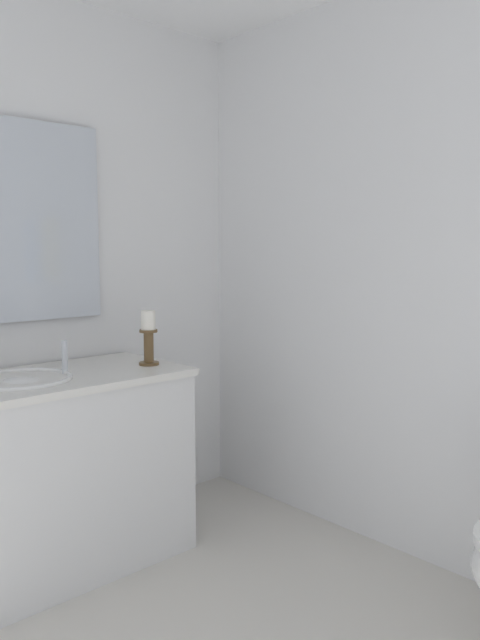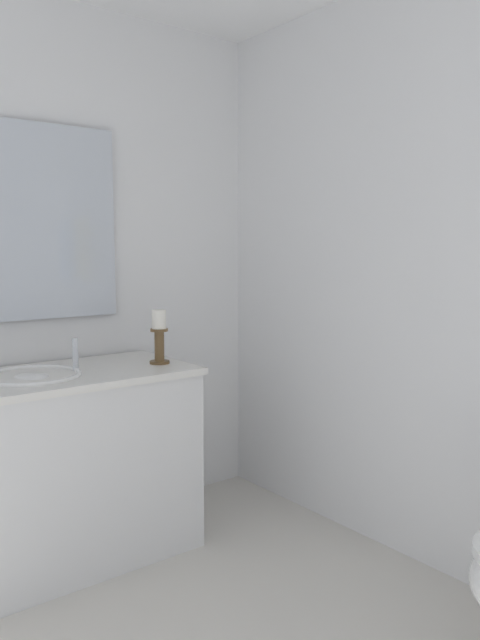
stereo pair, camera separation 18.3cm
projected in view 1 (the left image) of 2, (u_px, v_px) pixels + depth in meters
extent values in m
cube|color=white|center=(446.00, 276.00, 2.49)|extent=(2.81, 0.04, 2.45)
cube|color=white|center=(15.00, 274.00, 2.71)|extent=(0.04, 2.39, 2.45)
cube|color=silver|center=(25.00, 483.00, 2.48)|extent=(0.55, 1.32, 0.79)
cube|color=silver|center=(21.00, 384.00, 2.43)|extent=(0.58, 1.35, 0.03)
ellipsoid|color=white|center=(21.00, 392.00, 2.44)|extent=(0.38, 0.30, 0.11)
torus|color=white|center=(21.00, 379.00, 2.43)|extent=(0.40, 0.40, 0.02)
cylinder|color=silver|center=(65.00, 357.00, 2.55)|extent=(0.02, 0.02, 0.14)
cylinder|color=brown|center=(149.00, 363.00, 2.75)|extent=(0.09, 0.09, 0.01)
cylinder|color=brown|center=(149.00, 349.00, 2.75)|extent=(0.04, 0.04, 0.15)
cylinder|color=brown|center=(148.00, 331.00, 2.74)|extent=(0.08, 0.08, 0.01)
cylinder|color=white|center=(148.00, 320.00, 2.73)|extent=(0.06, 0.06, 0.08)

